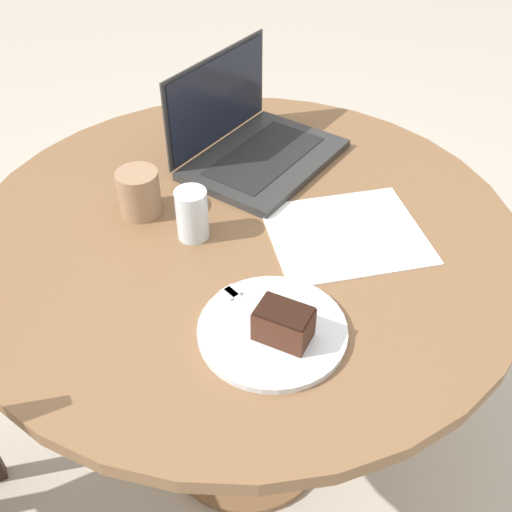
{
  "coord_description": "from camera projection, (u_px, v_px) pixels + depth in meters",
  "views": [
    {
      "loc": [
        0.37,
        0.84,
        1.49
      ],
      "look_at": [
        0.04,
        0.14,
        0.81
      ],
      "focal_mm": 42.0,
      "sensor_mm": 36.0,
      "label": 1
    }
  ],
  "objects": [
    {
      "name": "paper_document",
      "position": [
        346.0,
        234.0,
        1.14
      ],
      "size": [
        0.33,
        0.3,
        0.0
      ],
      "rotation": [
        0.0,
        0.0,
        -0.22
      ],
      "color": "white",
      "rests_on": "dining_table"
    },
    {
      "name": "ground_plane",
      "position": [
        247.0,
        440.0,
        1.67
      ],
      "size": [
        12.0,
        12.0,
        0.0
      ],
      "primitive_type": "plane",
      "color": "#B7AD9E"
    },
    {
      "name": "water_glass",
      "position": [
        192.0,
        214.0,
        1.11
      ],
      "size": [
        0.06,
        0.06,
        0.1
      ],
      "color": "silver",
      "rests_on": "dining_table"
    },
    {
      "name": "plate",
      "position": [
        272.0,
        330.0,
        0.95
      ],
      "size": [
        0.24,
        0.24,
        0.01
      ],
      "color": "silver",
      "rests_on": "dining_table"
    },
    {
      "name": "laptop",
      "position": [
        253.0,
        144.0,
        1.32
      ],
      "size": [
        0.42,
        0.38,
        0.22
      ],
      "rotation": [
        0.0,
        0.0,
        6.79
      ],
      "color": "#2D2D2D",
      "rests_on": "dining_table"
    },
    {
      "name": "coffee_glass",
      "position": [
        139.0,
        193.0,
        1.16
      ],
      "size": [
        0.08,
        0.08,
        0.09
      ],
      "color": "#997556",
      "rests_on": "dining_table"
    },
    {
      "name": "cake_slice",
      "position": [
        283.0,
        324.0,
        0.91
      ],
      "size": [
        0.1,
        0.1,
        0.06
      ],
      "rotation": [
        0.0,
        0.0,
        5.38
      ],
      "color": "#472619",
      "rests_on": "plate"
    },
    {
      "name": "dining_table",
      "position": [
        244.0,
        274.0,
        1.25
      ],
      "size": [
        1.08,
        1.08,
        0.77
      ],
      "color": "brown",
      "rests_on": "ground_plane"
    },
    {
      "name": "fork",
      "position": [
        252.0,
        310.0,
        0.97
      ],
      "size": [
        0.07,
        0.17,
        0.0
      ],
      "rotation": [
        0.0,
        0.0,
        4.99
      ],
      "color": "silver",
      "rests_on": "plate"
    }
  ]
}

